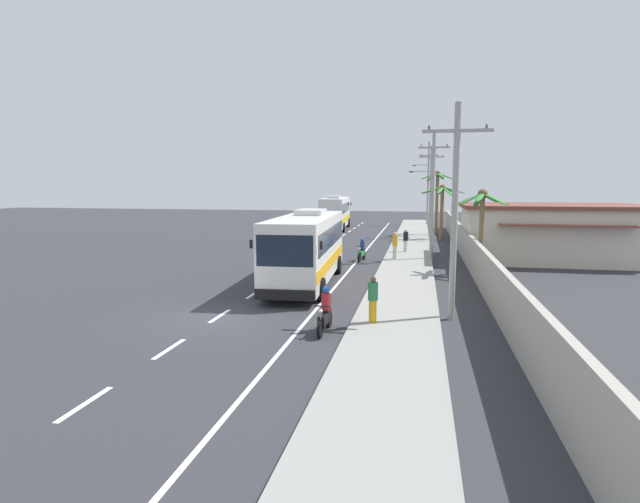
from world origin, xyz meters
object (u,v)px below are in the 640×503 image
at_px(utility_pole_mid, 433,193).
at_px(roadside_building, 550,232).
at_px(pedestrian_near_kerb, 406,240).
at_px(pedestrian_midwalk, 373,299).
at_px(palm_third, 442,199).
at_px(utility_pole_far, 430,189).
at_px(utility_pole_distant, 428,181).
at_px(motorcycle_beside_bus, 362,251).
at_px(motorcycle_trailing, 325,314).
at_px(palm_second, 437,190).
at_px(coach_bus_foreground, 307,246).
at_px(palm_nearest, 482,209).
at_px(coach_bus_far_lane, 335,212).
at_px(utility_pole_nearest, 455,207).
at_px(pedestrian_far_walk, 395,245).

height_order(utility_pole_mid, roadside_building, utility_pole_mid).
xyz_separation_m(pedestrian_near_kerb, roadside_building, (9.62, -1.46, 0.88)).
height_order(pedestrian_midwalk, palm_third, palm_third).
distance_m(utility_pole_far, utility_pole_distant, 15.49).
xyz_separation_m(pedestrian_midwalk, utility_pole_distant, (2.35, 47.88, 4.48)).
distance_m(motorcycle_beside_bus, palm_third, 15.52).
height_order(motorcycle_trailing, utility_pole_far, utility_pole_far).
bearing_deg(utility_pole_far, palm_third, -67.52).
height_order(pedestrian_midwalk, palm_second, palm_second).
height_order(coach_bus_foreground, utility_pole_far, utility_pole_far).
bearing_deg(utility_pole_mid, coach_bus_foreground, -123.58).
distance_m(motorcycle_beside_bus, utility_pole_far, 17.78).
height_order(motorcycle_beside_bus, palm_second, palm_second).
distance_m(palm_second, palm_third, 4.88).
distance_m(utility_pole_distant, palm_nearest, 36.14).
xyz_separation_m(coach_bus_foreground, utility_pole_far, (6.50, 25.16, 2.71)).
height_order(motorcycle_beside_bus, pedestrian_near_kerb, pedestrian_near_kerb).
bearing_deg(palm_nearest, palm_third, 94.79).
xyz_separation_m(coach_bus_far_lane, pedestrian_midwalk, (7.90, -38.82, -0.99)).
height_order(coach_bus_foreground, pedestrian_midwalk, coach_bus_foreground).
height_order(motorcycle_beside_bus, utility_pole_nearest, utility_pole_nearest).
relative_size(pedestrian_far_walk, palm_third, 0.35).
xyz_separation_m(motorcycle_trailing, utility_pole_nearest, (4.39, 2.57, 3.60)).
xyz_separation_m(utility_pole_nearest, utility_pole_distant, (-0.49, 46.40, 1.24)).
relative_size(coach_bus_far_lane, palm_second, 1.70).
bearing_deg(palm_nearest, coach_bus_far_lane, 115.59).
bearing_deg(motorcycle_beside_bus, palm_third, 67.97).
bearing_deg(pedestrian_midwalk, palm_second, 79.83).
height_order(palm_third, roadside_building, palm_third).
xyz_separation_m(pedestrian_far_walk, roadside_building, (10.21, 2.37, 0.82)).
bearing_deg(motorcycle_beside_bus, pedestrian_far_walk, 9.50).
distance_m(pedestrian_midwalk, utility_pole_mid, 17.46).
bearing_deg(roadside_building, coach_bus_far_lane, 131.62).
distance_m(coach_bus_foreground, pedestrian_near_kerb, 13.53).
height_order(coach_bus_far_lane, palm_third, palm_third).
bearing_deg(utility_pole_nearest, pedestrian_midwalk, -152.46).
distance_m(pedestrian_far_walk, utility_pole_nearest, 15.23).
relative_size(utility_pole_nearest, palm_third, 1.58).
bearing_deg(utility_pole_nearest, pedestrian_near_kerb, 97.06).
xyz_separation_m(motorcycle_beside_bus, roadside_building, (12.39, 2.73, 1.27)).
height_order(palm_second, palm_third, palm_second).
relative_size(pedestrian_near_kerb, roadside_building, 0.14).
distance_m(pedestrian_near_kerb, utility_pole_nearest, 18.87).
xyz_separation_m(motorcycle_trailing, utility_pole_distant, (3.90, 48.97, 4.84)).
distance_m(palm_third, roadside_building, 13.31).
bearing_deg(utility_pole_distant, utility_pole_mid, -89.99).
bearing_deg(pedestrian_midwalk, motorcycle_trailing, -149.85).
height_order(motorcycle_trailing, utility_pole_distant, utility_pole_distant).
bearing_deg(palm_third, coach_bus_far_lane, 141.73).
height_order(coach_bus_far_lane, pedestrian_far_walk, coach_bus_far_lane).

